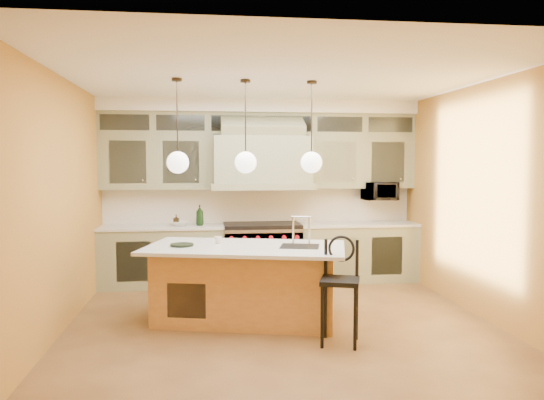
{
  "coord_description": "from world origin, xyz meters",
  "views": [
    {
      "loc": [
        -0.88,
        -6.12,
        1.92
      ],
      "look_at": [
        -0.02,
        0.7,
        1.43
      ],
      "focal_mm": 35.0,
      "sensor_mm": 36.0,
      "label": 1
    }
  ],
  "objects": [
    {
      "name": "pendant_center",
      "position": [
        -0.4,
        0.21,
        1.95
      ],
      "size": [
        0.26,
        0.26,
        1.11
      ],
      "color": "#2D2319",
      "rests_on": "ceiling"
    },
    {
      "name": "oil_bottle_b",
      "position": [
        -1.33,
        2.15,
        1.03
      ],
      "size": [
        0.09,
        0.09,
        0.18
      ],
      "primitive_type": "imported",
      "rotation": [
        0.0,
        0.0,
        -0.17
      ],
      "color": "black",
      "rests_on": "back_cabinetry"
    },
    {
      "name": "fruit_bowl",
      "position": [
        -1.3,
        2.15,
        0.98
      ],
      "size": [
        0.31,
        0.31,
        0.07
      ],
      "primitive_type": "imported",
      "rotation": [
        0.0,
        0.0,
        -0.06
      ],
      "color": "silver",
      "rests_on": "back_cabinetry"
    },
    {
      "name": "pendant_right",
      "position": [
        0.4,
        0.21,
        1.95
      ],
      "size": [
        0.26,
        0.26,
        1.11
      ],
      "color": "#2D2319",
      "rests_on": "ceiling"
    },
    {
      "name": "wall_front",
      "position": [
        0.0,
        -2.5,
        1.45
      ],
      "size": [
        5.0,
        0.0,
        5.0
      ],
      "primitive_type": "plane",
      "rotation": [
        -1.57,
        0.0,
        0.0
      ],
      "color": "#AE792F",
      "rests_on": "ground"
    },
    {
      "name": "floor",
      "position": [
        0.0,
        0.0,
        0.0
      ],
      "size": [
        5.0,
        5.0,
        0.0
      ],
      "primitive_type": "plane",
      "color": "brown",
      "rests_on": "ground"
    },
    {
      "name": "kitchen_island",
      "position": [
        -0.4,
        0.21,
        0.47
      ],
      "size": [
        2.59,
        1.8,
        1.35
      ],
      "rotation": [
        0.0,
        0.0,
        -0.25
      ],
      "color": "#AA6F3C",
      "rests_on": "floor"
    },
    {
      "name": "pendant_left",
      "position": [
        -1.2,
        0.21,
        1.95
      ],
      "size": [
        0.26,
        0.26,
        1.11
      ],
      "color": "#2D2319",
      "rests_on": "ceiling"
    },
    {
      "name": "oil_bottle_a",
      "position": [
        -0.97,
        2.15,
        1.1
      ],
      "size": [
        0.13,
        0.13,
        0.32
      ],
      "primitive_type": "imported",
      "rotation": [
        0.0,
        0.0,
        -0.05
      ],
      "color": "black",
      "rests_on": "back_cabinetry"
    },
    {
      "name": "cup",
      "position": [
        -0.73,
        0.39,
        0.96
      ],
      "size": [
        0.1,
        0.1,
        0.09
      ],
      "primitive_type": "imported",
      "rotation": [
        0.0,
        0.0,
        -0.08
      ],
      "color": "silver",
      "rests_on": "kitchen_island"
    },
    {
      "name": "wall_back",
      "position": [
        0.0,
        2.5,
        1.45
      ],
      "size": [
        5.0,
        0.0,
        5.0
      ],
      "primitive_type": "plane",
      "rotation": [
        1.57,
        0.0,
        0.0
      ],
      "color": "#AE792F",
      "rests_on": "ground"
    },
    {
      "name": "microwave",
      "position": [
        1.95,
        2.25,
        1.45
      ],
      "size": [
        0.54,
        0.37,
        0.3
      ],
      "primitive_type": "imported",
      "color": "black",
      "rests_on": "back_cabinetry"
    },
    {
      "name": "wall_left",
      "position": [
        -2.5,
        0.0,
        1.45
      ],
      "size": [
        0.0,
        5.0,
        5.0
      ],
      "primitive_type": "plane",
      "rotation": [
        1.57,
        0.0,
        1.57
      ],
      "color": "#AE792F",
      "rests_on": "ground"
    },
    {
      "name": "wall_right",
      "position": [
        2.5,
        0.0,
        1.45
      ],
      "size": [
        0.0,
        5.0,
        5.0
      ],
      "primitive_type": "plane",
      "rotation": [
        1.57,
        0.0,
        -1.57
      ],
      "color": "#AE792F",
      "rests_on": "ground"
    },
    {
      "name": "counter_stool",
      "position": [
        0.53,
        -0.72,
        0.65
      ],
      "size": [
        0.5,
        0.5,
        1.14
      ],
      "rotation": [
        0.0,
        0.0,
        -0.32
      ],
      "color": "black",
      "rests_on": "floor"
    },
    {
      "name": "back_cabinetry",
      "position": [
        0.0,
        2.23,
        1.43
      ],
      "size": [
        5.0,
        0.77,
        2.9
      ],
      "color": "gray",
      "rests_on": "floor"
    },
    {
      "name": "range",
      "position": [
        0.0,
        2.14,
        0.49
      ],
      "size": [
        1.2,
        0.74,
        0.96
      ],
      "color": "silver",
      "rests_on": "floor"
    },
    {
      "name": "ceiling",
      "position": [
        0.0,
        0.0,
        2.9
      ],
      "size": [
        5.0,
        5.0,
        0.0
      ],
      "primitive_type": "plane",
      "rotation": [
        3.14,
        0.0,
        0.0
      ],
      "color": "white",
      "rests_on": "wall_back"
    }
  ]
}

